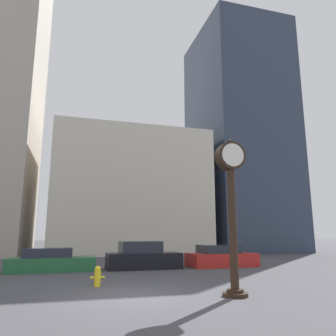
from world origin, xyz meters
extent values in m
plane|color=#424247|center=(0.00, 0.00, 0.00)|extent=(200.00, 200.00, 0.00)
cube|color=beige|center=(3.45, 24.00, 6.02)|extent=(14.99, 12.00, 12.03)
cube|color=#2D384C|center=(16.99, 24.00, 13.53)|extent=(9.72, 12.00, 27.05)
cylinder|color=black|center=(2.93, -1.05, 0.06)|extent=(0.78, 0.78, 0.12)
cylinder|color=black|center=(2.93, -1.05, 0.17)|extent=(0.52, 0.52, 0.10)
cylinder|color=black|center=(2.93, -1.05, 2.08)|extent=(0.26, 0.26, 3.72)
cylinder|color=black|center=(2.93, -1.05, 4.40)|extent=(0.94, 0.42, 0.94)
cylinder|color=white|center=(2.93, -1.27, 4.40)|extent=(0.77, 0.02, 0.77)
cylinder|color=white|center=(2.93, -0.83, 4.40)|extent=(0.77, 0.02, 0.77)
sphere|color=black|center=(2.93, -1.05, 4.93)|extent=(0.12, 0.12, 0.12)
cube|color=#236038|center=(-2.88, 7.84, 0.35)|extent=(4.37, 1.90, 0.71)
cube|color=#232833|center=(-3.10, 7.84, 0.94)|extent=(2.42, 1.65, 0.47)
cube|color=black|center=(1.93, 7.76, 0.43)|extent=(4.09, 1.86, 0.86)
cube|color=#232833|center=(1.73, 7.75, 1.17)|extent=(2.27, 1.60, 0.63)
cube|color=red|center=(6.61, 7.71, 0.39)|extent=(4.08, 2.09, 0.78)
cube|color=#232833|center=(6.41, 7.70, 1.01)|extent=(2.27, 1.78, 0.47)
cylinder|color=yellow|center=(-0.98, 2.11, 0.29)|extent=(0.23, 0.23, 0.57)
sphere|color=yellow|center=(-0.98, 2.11, 0.61)|extent=(0.22, 0.22, 0.22)
cylinder|color=yellow|center=(-1.17, 2.11, 0.31)|extent=(0.15, 0.08, 0.08)
cylinder|color=yellow|center=(-0.79, 2.11, 0.31)|extent=(0.15, 0.08, 0.08)
camera|label=1|loc=(-1.96, -10.63, 1.87)|focal=35.00mm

